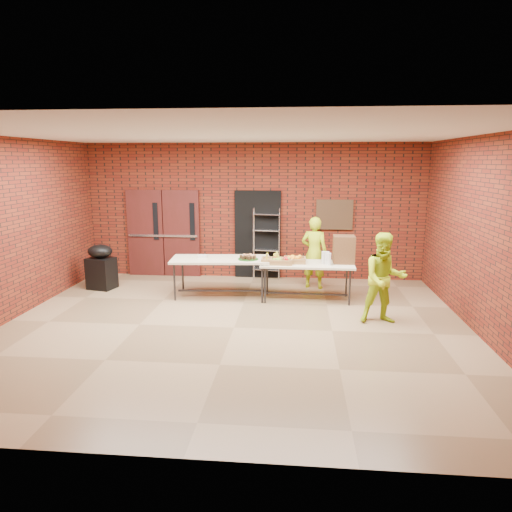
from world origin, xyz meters
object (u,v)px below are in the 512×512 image
(covered_grill, at_px, (101,267))
(volunteer_woman, at_px, (314,253))
(table_right, at_px, (307,266))
(coffee_dispenser, at_px, (344,249))
(wire_rack, at_px, (266,244))
(table_left, at_px, (220,262))
(volunteer_man, at_px, (384,278))

(covered_grill, relative_size, volunteer_woman, 0.62)
(table_right, relative_size, coffee_dispenser, 3.38)
(wire_rack, height_order, table_left, wire_rack)
(table_left, height_order, coffee_dispenser, coffee_dispenser)
(table_left, distance_m, volunteer_woman, 2.14)
(covered_grill, bearing_deg, wire_rack, 31.57)
(table_right, relative_size, covered_grill, 1.89)
(table_left, distance_m, table_right, 1.78)
(table_left, xyz_separation_m, coffee_dispenser, (2.50, 0.06, 0.29))
(table_left, bearing_deg, volunteer_woman, 19.82)
(wire_rack, bearing_deg, table_right, -50.41)
(volunteer_woman, distance_m, volunteer_man, 2.42)
(coffee_dispenser, height_order, volunteer_man, volunteer_man)
(table_right, relative_size, volunteer_woman, 1.17)
(volunteer_man, bearing_deg, volunteer_woman, 111.61)
(volunteer_man, bearing_deg, coffee_dispenser, 107.34)
(volunteer_man, bearing_deg, table_left, 151.56)
(covered_grill, bearing_deg, volunteer_woman, 19.51)
(wire_rack, relative_size, table_left, 0.82)
(covered_grill, height_order, volunteer_man, volunteer_man)
(wire_rack, xyz_separation_m, coffee_dispenser, (1.66, -1.50, 0.19))
(table_right, distance_m, covered_grill, 4.53)
(table_left, xyz_separation_m, volunteer_woman, (1.94, 0.89, 0.04))
(table_left, height_order, table_right, table_left)
(wire_rack, bearing_deg, table_left, -109.03)
(table_left, relative_size, table_right, 1.10)
(volunteer_woman, xyz_separation_m, volunteer_man, (1.13, -2.14, -0.00))
(covered_grill, bearing_deg, table_left, 5.28)
(table_left, bearing_deg, volunteer_man, -26.97)
(table_right, height_order, volunteer_woman, volunteer_woman)
(volunteer_woman, relative_size, volunteer_man, 1.00)
(volunteer_woman, bearing_deg, covered_grill, 20.30)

